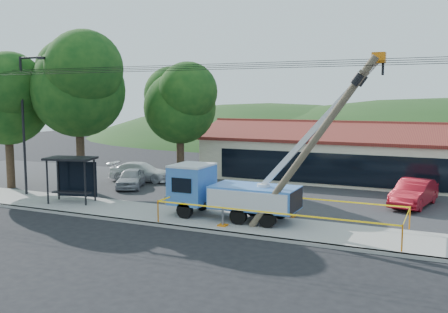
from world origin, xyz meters
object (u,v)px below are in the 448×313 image
leaning_pole (316,138)px  bus_shelter (72,169)px  car_silver (131,189)px  utility_truck (230,190)px  car_white (141,182)px  car_red (413,208)px

leaning_pole → bus_shelter: 15.27m
leaning_pole → car_silver: leaning_pole is taller
car_silver → utility_truck: bearing=-53.1°
utility_truck → car_white: utility_truck is taller
utility_truck → car_silver: utility_truck is taller
leaning_pole → car_white: size_ratio=1.67×
utility_truck → car_silver: size_ratio=2.72×
bus_shelter → car_white: size_ratio=0.65×
car_red → car_white: bearing=-170.4°
leaning_pole → car_red: bearing=66.0°
utility_truck → bus_shelter: utility_truck is taller
leaning_pole → car_red: size_ratio=1.73×
utility_truck → leaning_pole: bearing=-12.6°
leaning_pole → car_red: (3.75, 8.43, -4.58)m
bus_shelter → car_silver: 6.03m
car_silver → car_white: 2.82m
utility_truck → bus_shelter: size_ratio=3.43×
car_red → car_white: 19.53m
utility_truck → car_red: (8.49, 7.37, -1.62)m
leaning_pole → car_white: bearing=149.8°
bus_shelter → car_red: (18.80, 7.56, -2.15)m
car_red → car_white: size_ratio=0.97×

